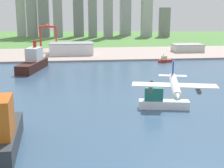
% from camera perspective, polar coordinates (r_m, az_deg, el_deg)
% --- Properties ---
extents(ground_plane, '(2400.00, 2400.00, 0.00)m').
position_cam_1_polar(ground_plane, '(313.29, -3.76, 0.36)').
color(ground_plane, '#4E823B').
extents(water_bay, '(840.00, 360.00, 0.15)m').
position_cam_1_polar(water_bay, '(255.22, -3.01, -2.61)').
color(water_bay, '#385675').
rests_on(water_bay, ground).
extents(industrial_pier, '(840.00, 140.00, 2.50)m').
position_cam_1_polar(industrial_pier, '(499.97, -4.97, 5.34)').
color(industrial_pier, '#A8968D').
rests_on(industrial_pier, ground).
extents(airplane_landing, '(38.88, 41.88, 12.05)m').
position_cam_1_polar(airplane_landing, '(145.66, 11.03, -0.24)').
color(airplane_landing, white).
extents(container_barge, '(18.07, 55.47, 37.73)m').
position_cam_1_polar(container_barge, '(168.95, -19.00, -7.97)').
color(container_barge, '#2D3338').
rests_on(container_barge, water_bay).
extents(ferry_boat, '(36.35, 14.50, 20.07)m').
position_cam_1_polar(ferry_boat, '(231.39, 8.59, -2.97)').
color(ferry_boat, white).
rests_on(ferry_boat, water_bay).
extents(tugboat_small, '(19.09, 8.76, 11.08)m').
position_cam_1_polar(tugboat_small, '(431.95, 9.34, 4.22)').
color(tugboat_small, '#B22D1E').
rests_on(tugboat_small, water_bay).
extents(cargo_ship, '(30.82, 67.51, 33.48)m').
position_cam_1_polar(cargo_ship, '(382.13, -13.82, 3.78)').
color(cargo_ship, '#381914').
rests_on(cargo_ship, water_bay).
extents(port_crane_red, '(27.38, 43.77, 42.74)m').
position_cam_1_polar(port_crane_red, '(532.68, -11.28, 9.11)').
color(port_crane_red, '#B72D23').
rests_on(port_crane_red, industrial_pier).
extents(warehouse_main, '(64.93, 36.81, 17.24)m').
position_cam_1_polar(warehouse_main, '(489.64, -7.19, 6.28)').
color(warehouse_main, white).
rests_on(warehouse_main, industrial_pier).
extents(warehouse_annex, '(47.30, 29.73, 12.00)m').
position_cam_1_polar(warehouse_annex, '(530.03, 13.22, 6.28)').
color(warehouse_annex, silver).
rests_on(warehouse_annex, industrial_pier).
extents(distant_skyline, '(382.65, 76.86, 150.77)m').
position_cam_1_polar(distant_skyline, '(825.99, -5.52, 12.99)').
color(distant_skyline, '#A4AAA6').
rests_on(distant_skyline, ground).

